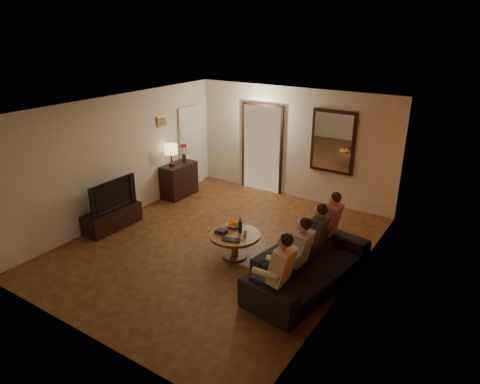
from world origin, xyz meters
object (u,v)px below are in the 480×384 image
Objects in this scene: dog at (290,246)px; wine_bottle at (240,225)px; sofa at (309,265)px; laptop at (230,241)px; dresser at (179,180)px; tv at (110,195)px; person_d at (327,228)px; person_a at (277,276)px; person_b at (296,258)px; tv_stand at (113,218)px; person_c at (312,242)px; table_lamp at (171,155)px; bowl at (233,225)px; coffee_table at (235,245)px.

dog is 0.95m from wine_bottle.
sofa is 1.47m from wine_bottle.
dresser is at bearing 130.12° from laptop.
person_d is (4.13, 1.19, -0.13)m from tv.
person_d is at bearing 90.00° from person_a.
person_d is (0.00, 1.20, 0.00)m from person_b.
dresser reaches higher than sofa.
person_d reaches higher than wine_bottle.
tv_stand is 0.53m from tv.
person_c is (0.00, 1.20, 0.00)m from person_a.
wine_bottle is at bearing -175.66° from person_c.
tv reaches higher than wine_bottle.
dresser is 4.94m from person_a.
tv_stand is at bearing -171.83° from person_c.
person_d is at bearing -9.34° from table_lamp.
dresser is 4.64m from person_b.
bowl is at bearing -76.57° from tv.
person_b is 1.32× the size of coffee_table.
coffee_table is at bearing -31.81° from dresser.
sofa is 0.40m from person_b.
coffee_table is at bearing 144.25° from person_a.
person_b is at bearing -20.45° from wine_bottle.
person_b is 1.01m from dog.
person_d is at bearing 90.00° from person_c.
wine_bottle reaches higher than sofa.
table_lamp is at bearing 153.80° from bowl.
laptop is (-1.39, -0.18, 0.11)m from sofa.
dresser is 3.23m from wine_bottle.
person_b is 2.14× the size of dog.
dog is (3.63, -1.06, -0.79)m from table_lamp.
table_lamp is (0.00, -0.22, 0.67)m from dresser.
person_a is 1.32× the size of coffee_table.
person_d is 1.68m from bowl.
tv_stand is 1.02× the size of person_d.
person_a reaches higher than sofa.
tv_stand is at bearing 179.91° from person_b.
coffee_table is at bearing 94.64° from laptop.
person_a is 1.75m from coffee_table.
dog reaches higher than coffee_table.
dresser is 0.75× the size of person_d.
person_b reaches higher than coffee_table.
dresser is at bearing 90.00° from table_lamp.
table_lamp is 0.59× the size of coffee_table.
tv_stand is at bearing 0.00° from tv.
dresser is 0.38× the size of sofa.
dog is at bearing -142.37° from person_d.
dresser is 0.71m from table_lamp.
person_c is 2.14× the size of dog.
tv is at bearing -171.87° from coffee_table.
tv is at bearing -166.57° from bowl.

